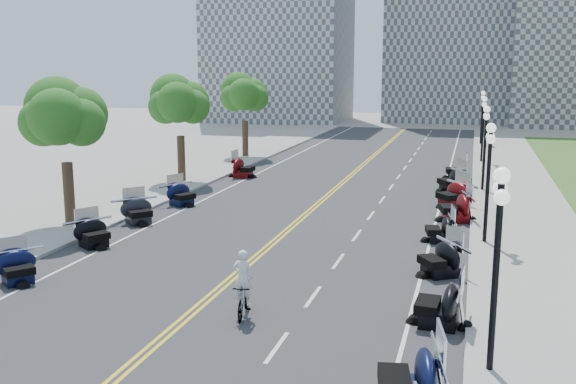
# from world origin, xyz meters

# --- Properties ---
(ground) EXTENTS (160.00, 160.00, 0.00)m
(ground) POSITION_xyz_m (0.00, 0.00, 0.00)
(ground) COLOR gray
(road) EXTENTS (16.00, 90.00, 0.01)m
(road) POSITION_xyz_m (0.00, 10.00, 0.00)
(road) COLOR #333335
(road) RESTS_ON ground
(centerline_yellow_a) EXTENTS (0.12, 90.00, 0.00)m
(centerline_yellow_a) POSITION_xyz_m (-0.12, 10.00, 0.01)
(centerline_yellow_a) COLOR yellow
(centerline_yellow_a) RESTS_ON road
(centerline_yellow_b) EXTENTS (0.12, 90.00, 0.00)m
(centerline_yellow_b) POSITION_xyz_m (0.12, 10.00, 0.01)
(centerline_yellow_b) COLOR yellow
(centerline_yellow_b) RESTS_ON road
(edge_line_north) EXTENTS (0.12, 90.00, 0.00)m
(edge_line_north) POSITION_xyz_m (6.40, 10.00, 0.01)
(edge_line_north) COLOR white
(edge_line_north) RESTS_ON road
(edge_line_south) EXTENTS (0.12, 90.00, 0.00)m
(edge_line_south) POSITION_xyz_m (-6.40, 10.00, 0.01)
(edge_line_south) COLOR white
(edge_line_south) RESTS_ON road
(lane_dash_4) EXTENTS (0.12, 2.00, 0.00)m
(lane_dash_4) POSITION_xyz_m (3.20, -8.00, 0.01)
(lane_dash_4) COLOR white
(lane_dash_4) RESTS_ON road
(lane_dash_5) EXTENTS (0.12, 2.00, 0.00)m
(lane_dash_5) POSITION_xyz_m (3.20, -4.00, 0.01)
(lane_dash_5) COLOR white
(lane_dash_5) RESTS_ON road
(lane_dash_6) EXTENTS (0.12, 2.00, 0.00)m
(lane_dash_6) POSITION_xyz_m (3.20, 0.00, 0.01)
(lane_dash_6) COLOR white
(lane_dash_6) RESTS_ON road
(lane_dash_7) EXTENTS (0.12, 2.00, 0.00)m
(lane_dash_7) POSITION_xyz_m (3.20, 4.00, 0.01)
(lane_dash_7) COLOR white
(lane_dash_7) RESTS_ON road
(lane_dash_8) EXTENTS (0.12, 2.00, 0.00)m
(lane_dash_8) POSITION_xyz_m (3.20, 8.00, 0.01)
(lane_dash_8) COLOR white
(lane_dash_8) RESTS_ON road
(lane_dash_9) EXTENTS (0.12, 2.00, 0.00)m
(lane_dash_9) POSITION_xyz_m (3.20, 12.00, 0.01)
(lane_dash_9) COLOR white
(lane_dash_9) RESTS_ON road
(lane_dash_10) EXTENTS (0.12, 2.00, 0.00)m
(lane_dash_10) POSITION_xyz_m (3.20, 16.00, 0.01)
(lane_dash_10) COLOR white
(lane_dash_10) RESTS_ON road
(lane_dash_11) EXTENTS (0.12, 2.00, 0.00)m
(lane_dash_11) POSITION_xyz_m (3.20, 20.00, 0.01)
(lane_dash_11) COLOR white
(lane_dash_11) RESTS_ON road
(lane_dash_12) EXTENTS (0.12, 2.00, 0.00)m
(lane_dash_12) POSITION_xyz_m (3.20, 24.00, 0.01)
(lane_dash_12) COLOR white
(lane_dash_12) RESTS_ON road
(lane_dash_13) EXTENTS (0.12, 2.00, 0.00)m
(lane_dash_13) POSITION_xyz_m (3.20, 28.00, 0.01)
(lane_dash_13) COLOR white
(lane_dash_13) RESTS_ON road
(lane_dash_14) EXTENTS (0.12, 2.00, 0.00)m
(lane_dash_14) POSITION_xyz_m (3.20, 32.00, 0.01)
(lane_dash_14) COLOR white
(lane_dash_14) RESTS_ON road
(lane_dash_15) EXTENTS (0.12, 2.00, 0.00)m
(lane_dash_15) POSITION_xyz_m (3.20, 36.00, 0.01)
(lane_dash_15) COLOR white
(lane_dash_15) RESTS_ON road
(lane_dash_16) EXTENTS (0.12, 2.00, 0.00)m
(lane_dash_16) POSITION_xyz_m (3.20, 40.00, 0.01)
(lane_dash_16) COLOR white
(lane_dash_16) RESTS_ON road
(lane_dash_17) EXTENTS (0.12, 2.00, 0.00)m
(lane_dash_17) POSITION_xyz_m (3.20, 44.00, 0.01)
(lane_dash_17) COLOR white
(lane_dash_17) RESTS_ON road
(lane_dash_18) EXTENTS (0.12, 2.00, 0.00)m
(lane_dash_18) POSITION_xyz_m (3.20, 48.00, 0.01)
(lane_dash_18) COLOR white
(lane_dash_18) RESTS_ON road
(lane_dash_19) EXTENTS (0.12, 2.00, 0.00)m
(lane_dash_19) POSITION_xyz_m (3.20, 52.00, 0.01)
(lane_dash_19) COLOR white
(lane_dash_19) RESTS_ON road
(sidewalk_north) EXTENTS (5.00, 90.00, 0.15)m
(sidewalk_north) POSITION_xyz_m (10.50, 10.00, 0.07)
(sidewalk_north) COLOR #9E9991
(sidewalk_north) RESTS_ON ground
(sidewalk_south) EXTENTS (5.00, 90.00, 0.15)m
(sidewalk_south) POSITION_xyz_m (-10.50, 10.00, 0.07)
(sidewalk_south) COLOR #9E9991
(sidewalk_south) RESTS_ON ground
(distant_block_a) EXTENTS (18.00, 14.00, 26.00)m
(distant_block_a) POSITION_xyz_m (-18.00, 62.00, 13.00)
(distant_block_a) COLOR gray
(distant_block_a) RESTS_ON ground
(distant_block_b) EXTENTS (16.00, 12.00, 30.00)m
(distant_block_b) POSITION_xyz_m (4.00, 68.00, 15.00)
(distant_block_b) COLOR gray
(distant_block_b) RESTS_ON ground
(street_lamp_1) EXTENTS (0.50, 1.20, 4.90)m
(street_lamp_1) POSITION_xyz_m (8.60, -8.00, 2.60)
(street_lamp_1) COLOR black
(street_lamp_1) RESTS_ON sidewalk_north
(street_lamp_2) EXTENTS (0.50, 1.20, 4.90)m
(street_lamp_2) POSITION_xyz_m (8.60, 4.00, 2.60)
(street_lamp_2) COLOR black
(street_lamp_2) RESTS_ON sidewalk_north
(street_lamp_3) EXTENTS (0.50, 1.20, 4.90)m
(street_lamp_3) POSITION_xyz_m (8.60, 16.00, 2.60)
(street_lamp_3) COLOR black
(street_lamp_3) RESTS_ON sidewalk_north
(street_lamp_4) EXTENTS (0.50, 1.20, 4.90)m
(street_lamp_4) POSITION_xyz_m (8.60, 28.00, 2.60)
(street_lamp_4) COLOR black
(street_lamp_4) RESTS_ON sidewalk_north
(street_lamp_5) EXTENTS (0.50, 1.20, 4.90)m
(street_lamp_5) POSITION_xyz_m (8.60, 40.00, 2.60)
(street_lamp_5) COLOR black
(street_lamp_5) RESTS_ON sidewalk_north
(tree_2) EXTENTS (4.80, 4.80, 9.20)m
(tree_2) POSITION_xyz_m (-10.00, 2.00, 4.75)
(tree_2) COLOR #235619
(tree_2) RESTS_ON sidewalk_south
(tree_3) EXTENTS (4.80, 4.80, 9.20)m
(tree_3) POSITION_xyz_m (-10.00, 14.00, 4.75)
(tree_3) COLOR #235619
(tree_3) RESTS_ON sidewalk_south
(tree_4) EXTENTS (4.80, 4.80, 9.20)m
(tree_4) POSITION_xyz_m (-10.00, 26.00, 4.75)
(tree_4) COLOR #235619
(tree_4) RESTS_ON sidewalk_south
(motorcycle_n_3) EXTENTS (2.52, 2.52, 1.51)m
(motorcycle_n_3) POSITION_xyz_m (6.89, -10.09, 0.76)
(motorcycle_n_3) COLOR black
(motorcycle_n_3) RESTS_ON road
(motorcycle_n_4) EXTENTS (2.20, 2.20, 1.45)m
(motorcycle_n_4) POSITION_xyz_m (7.24, -5.28, 0.72)
(motorcycle_n_4) COLOR black
(motorcycle_n_4) RESTS_ON road
(motorcycle_n_5) EXTENTS (2.73, 2.73, 1.38)m
(motorcycle_n_5) POSITION_xyz_m (7.01, -0.67, 0.69)
(motorcycle_n_5) COLOR black
(motorcycle_n_5) RESTS_ON road
(motorcycle_n_6) EXTENTS (2.12, 2.12, 1.27)m
(motorcycle_n_6) POSITION_xyz_m (6.77, 3.89, 0.63)
(motorcycle_n_6) COLOR black
(motorcycle_n_6) RESTS_ON road
(motorcycle_n_7) EXTENTS (2.67, 2.67, 1.54)m
(motorcycle_n_7) POSITION_xyz_m (7.29, 7.89, 0.77)
(motorcycle_n_7) COLOR #590A0C
(motorcycle_n_7) RESTS_ON road
(motorcycle_n_8) EXTENTS (3.04, 3.04, 1.51)m
(motorcycle_n_8) POSITION_xyz_m (7.03, 11.19, 0.75)
(motorcycle_n_8) COLOR #590A0C
(motorcycle_n_8) RESTS_ON road
(motorcycle_n_9) EXTENTS (2.96, 2.96, 1.52)m
(motorcycle_n_9) POSITION_xyz_m (6.83, 15.53, 0.76)
(motorcycle_n_9) COLOR black
(motorcycle_n_9) RESTS_ON road
(motorcycle_n_10) EXTENTS (2.26, 2.26, 1.45)m
(motorcycle_n_10) POSITION_xyz_m (6.95, 20.09, 0.72)
(motorcycle_n_10) COLOR black
(motorcycle_n_10) RESTS_ON road
(motorcycle_s_4) EXTENTS (2.51, 2.51, 1.25)m
(motorcycle_s_4) POSITION_xyz_m (-6.91, -5.53, 0.63)
(motorcycle_s_4) COLOR black
(motorcycle_s_4) RESTS_ON road
(motorcycle_s_5) EXTENTS (2.54, 2.54, 1.29)m
(motorcycle_s_5) POSITION_xyz_m (-6.94, -0.85, 0.64)
(motorcycle_s_5) COLOR black
(motorcycle_s_5) RESTS_ON road
(motorcycle_s_6) EXTENTS (2.75, 2.75, 1.36)m
(motorcycle_s_6) POSITION_xyz_m (-7.16, 3.25, 0.68)
(motorcycle_s_6) COLOR black
(motorcycle_s_6) RESTS_ON road
(motorcycle_s_7) EXTENTS (2.58, 2.58, 1.34)m
(motorcycle_s_7) POSITION_xyz_m (-6.95, 7.54, 0.67)
(motorcycle_s_7) COLOR black
(motorcycle_s_7) RESTS_ON road
(motorcycle_s_9) EXTENTS (2.19, 2.19, 1.48)m
(motorcycle_s_9) POSITION_xyz_m (-6.83, 16.80, 0.74)
(motorcycle_s_9) COLOR #590A0C
(motorcycle_s_9) RESTS_ON road
(bicycle) EXTENTS (0.80, 1.81, 1.05)m
(bicycle) POSITION_xyz_m (1.59, -6.17, 0.53)
(bicycle) COLOR #A51414
(bicycle) RESTS_ON road
(cyclist_rider) EXTENTS (0.62, 0.41, 1.71)m
(cyclist_rider) POSITION_xyz_m (1.59, -6.17, 1.91)
(cyclist_rider) COLOR white
(cyclist_rider) RESTS_ON bicycle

